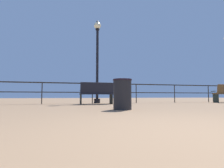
{
  "coord_description": "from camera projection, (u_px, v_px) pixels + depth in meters",
  "views": [
    {
      "loc": [
        -1.31,
        -1.19,
        0.36
      ],
      "look_at": [
        0.85,
        6.76,
        0.92
      ],
      "focal_mm": 28.02,
      "sensor_mm": 36.0,
      "label": 1
    }
  ],
  "objects": [
    {
      "name": "pier_railing",
      "position": [
        92.0,
        88.0,
        8.5
      ],
      "size": [
        23.0,
        0.05,
        0.99
      ],
      "color": "black",
      "rests_on": "ground_plane"
    },
    {
      "name": "bench_near_left",
      "position": [
        97.0,
        92.0,
        7.61
      ],
      "size": [
        1.43,
        0.65,
        0.94
      ],
      "color": "black",
      "rests_on": "ground_plane"
    },
    {
      "name": "trash_bin",
      "position": [
        122.0,
        94.0,
        4.6
      ],
      "size": [
        0.5,
        0.5,
        0.8
      ],
      "color": "black",
      "rests_on": "ground_plane"
    },
    {
      "name": "lamppost_center",
      "position": [
        97.0,
        54.0,
        8.88
      ],
      "size": [
        0.36,
        0.36,
        4.25
      ],
      "color": "black",
      "rests_on": "ground_plane"
    }
  ]
}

